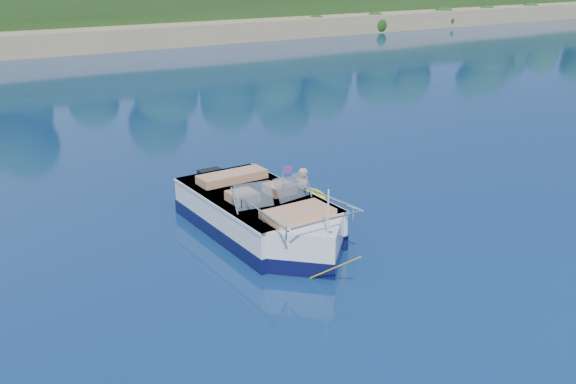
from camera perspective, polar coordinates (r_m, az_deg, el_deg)
name	(u,v)px	position (r m, az deg, el deg)	size (l,w,h in m)	color
ground	(370,243)	(14.49, 7.29, -4.49)	(160.00, 160.00, 0.00)	#091F44
motorboat	(265,219)	(14.59, -2.06, -2.45)	(2.28, 6.20, 2.06)	white
tow_tube	(302,199)	(16.68, 1.26, -0.67)	(1.42, 1.42, 0.34)	#F7F50F
boy	(301,204)	(16.61, 1.14, -1.09)	(0.50, 0.33, 1.38)	tan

